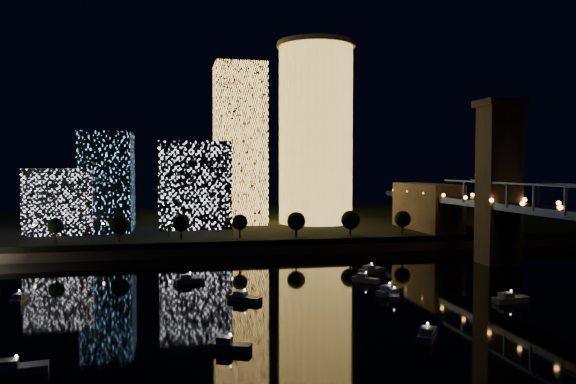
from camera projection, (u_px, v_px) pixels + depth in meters
name	position (u px, v px, depth m)	size (l,w,h in m)	color
ground	(342.00, 318.00, 110.13)	(520.00, 520.00, 0.00)	black
far_bank	(243.00, 224.00, 266.64)	(420.00, 160.00, 5.00)	black
seawall	(271.00, 250.00, 190.34)	(420.00, 6.00, 3.00)	#6B5E4C
tower_cylindrical	(316.00, 133.00, 244.54)	(34.00, 34.00, 78.31)	#FFBC51
tower_rectangular	(240.00, 144.00, 242.79)	(21.57, 21.57, 68.64)	#FFBC51
midrise_blocks	(94.00, 188.00, 217.12)	(117.55, 32.65, 37.67)	white
motorboats	(302.00, 300.00, 121.62)	(110.91, 68.12, 2.78)	silver
esplanade_trees	(192.00, 223.00, 190.53)	(166.12, 6.88, 8.94)	black
street_lamps	(169.00, 226.00, 194.97)	(132.70, 0.70, 5.65)	black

